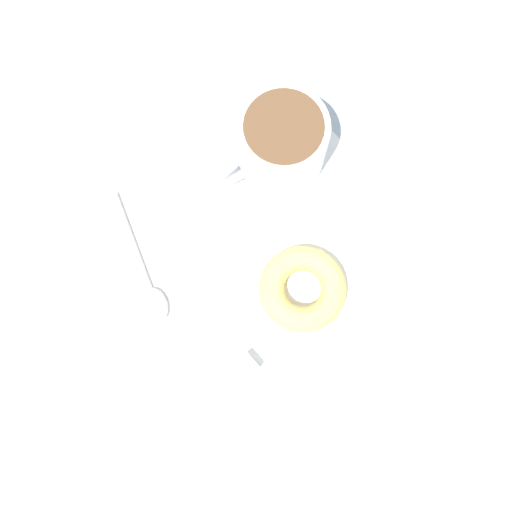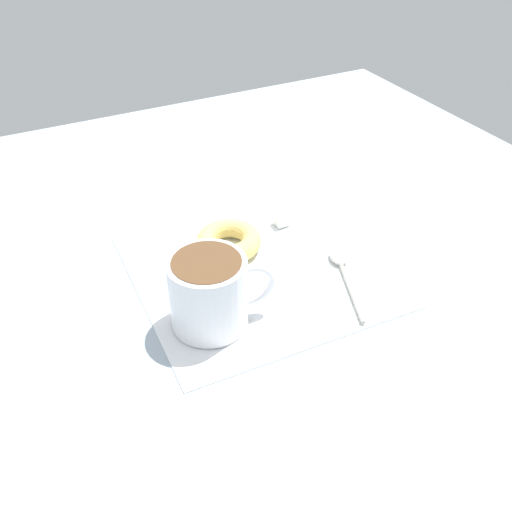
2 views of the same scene
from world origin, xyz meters
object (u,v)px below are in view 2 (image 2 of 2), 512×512
Objects in this scene: donut at (232,240)px; sugar_cube at (282,219)px; coffee_cup at (210,291)px; spoon at (342,267)px.

donut reaches higher than sugar_cube.
coffee_cup reaches higher than sugar_cube.
coffee_cup is 14.99cm from donut.
spoon is at bearing -176.37° from coffee_cup.
sugar_cube is at bearing -140.60° from coffee_cup.
coffee_cup reaches higher than donut.
spoon is (-19.13, -1.21, -4.18)cm from coffee_cup.
sugar_cube is (-8.96, -2.04, -0.35)cm from donut.
donut is 9.20cm from sugar_cube.
coffee_cup reaches higher than spoon.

